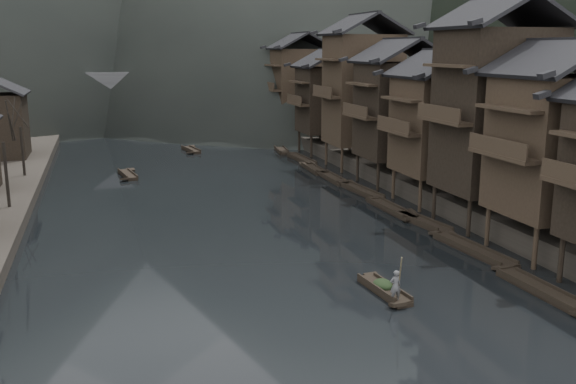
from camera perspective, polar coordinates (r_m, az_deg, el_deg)
name	(u,v)px	position (r m, az deg, el deg)	size (l,w,h in m)	color
water	(282,273)	(36.81, -0.50, -7.25)	(300.00, 300.00, 0.00)	black
right_bank	(457,140)	(86.50, 14.80, 4.49)	(40.00, 200.00, 1.80)	#2D2823
stilt_houses	(407,90)	(59.51, 10.51, 8.90)	(9.00, 67.60, 16.33)	black
moored_sampans	(326,173)	(64.94, 3.40, 1.68)	(2.51, 74.07, 0.47)	black
midriver_boats	(163,161)	(73.52, -11.09, 2.75)	(10.19, 19.86, 0.44)	black
stone_bridge	(160,96)	(105.99, -11.30, 8.38)	(40.00, 6.00, 9.00)	#4C4C4F
hero_sampan	(384,290)	(34.26, 8.53, -8.57)	(1.35, 4.68, 0.43)	black
cargo_heap	(383,279)	(34.26, 8.44, -7.62)	(1.02, 1.33, 0.61)	black
boatman	(396,282)	(32.48, 9.55, -7.85)	(0.60, 0.39, 1.63)	#5D5D5F
bamboo_pole	(401,235)	(31.81, 10.03, -3.74)	(0.06, 0.06, 3.94)	#8C7A51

